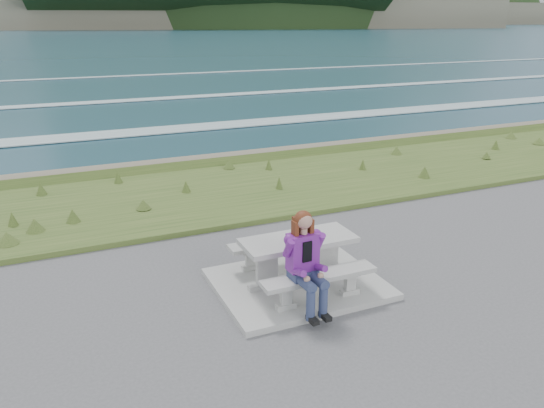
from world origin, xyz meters
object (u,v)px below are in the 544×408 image
(picnic_table, at_px, (298,248))
(bench_landward, at_px, (319,280))
(seated_woman, at_px, (308,276))
(bench_seaward, at_px, (280,245))

(picnic_table, height_order, bench_landward, picnic_table)
(picnic_table, xyz_separation_m, seated_woman, (-0.27, -0.84, -0.04))
(bench_landward, height_order, seated_woman, seated_woman)
(bench_seaward, relative_size, seated_woman, 1.22)
(picnic_table, height_order, seated_woman, seated_woman)
(bench_seaward, bearing_deg, picnic_table, -90.00)
(picnic_table, xyz_separation_m, bench_landward, (0.00, -0.70, -0.23))
(picnic_table, distance_m, bench_landward, 0.74)
(bench_landward, xyz_separation_m, seated_woman, (-0.27, -0.14, 0.19))
(bench_seaward, height_order, seated_woman, seated_woman)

